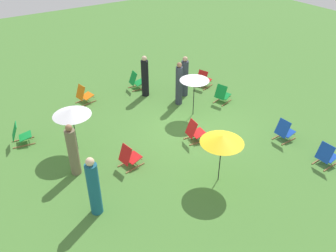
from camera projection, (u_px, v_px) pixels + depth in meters
ground_plane at (194, 128)px, 13.33m from camera, size 40.00×40.00×0.00m
deckchair_0 at (284, 131)px, 12.47m from camera, size 0.50×0.78×0.83m
deckchair_1 at (136, 81)px, 15.98m from camera, size 0.53×0.79×0.83m
deckchair_2 at (84, 95)px, 14.82m from camera, size 0.62×0.84×0.83m
deckchair_3 at (195, 132)px, 12.43m from camera, size 0.56×0.81×0.83m
deckchair_4 at (20, 135)px, 12.27m from camera, size 0.59×0.83×0.83m
deckchair_5 at (222, 95)px, 14.85m from camera, size 0.67×0.86×0.83m
deckchair_6 at (129, 157)px, 11.19m from camera, size 0.60×0.83×0.83m
deckchair_7 at (326, 155)px, 11.26m from camera, size 0.51×0.78×0.83m
deckchair_8 at (204, 80)px, 16.12m from camera, size 0.69×0.87×0.83m
umbrella_0 at (195, 78)px, 13.31m from camera, size 1.15×1.15×1.73m
umbrella_1 at (222, 139)px, 10.00m from camera, size 1.30×1.30×1.66m
umbrella_2 at (72, 112)px, 11.35m from camera, size 1.28×1.28×1.64m
person_0 at (185, 77)px, 15.16m from camera, size 0.39×0.39×1.82m
person_1 at (94, 188)px, 9.23m from camera, size 0.36×0.36×1.88m
person_2 at (73, 151)px, 10.65m from camera, size 0.45×0.45×1.81m
person_3 at (179, 85)px, 14.46m from camera, size 0.32×0.32×1.88m
person_4 at (145, 77)px, 15.14m from camera, size 0.45×0.45×1.85m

